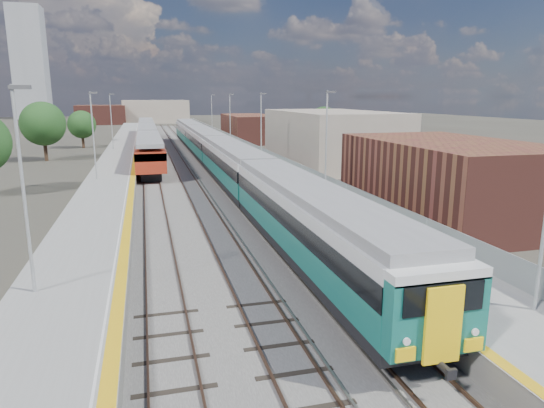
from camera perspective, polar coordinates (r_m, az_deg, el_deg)
name	(u,v)px	position (r m, az deg, el deg)	size (l,w,h in m)	color
ground	(195,163)	(61.39, -9.04, 4.78)	(320.00, 320.00, 0.00)	#47443A
ballast_bed	(175,161)	(63.68, -11.29, 5.00)	(10.50, 155.00, 0.06)	#565451
tracks	(179,159)	(65.37, -10.86, 5.27)	(8.96, 160.00, 0.17)	#4C3323
platform_right	(233,155)	(64.48, -4.59, 5.74)	(4.70, 155.00, 8.52)	slate
platform_left	(120,159)	(63.58, -17.46, 5.10)	(4.30, 155.00, 8.52)	slate
buildings	(97,87)	(149.68, -19.87, 12.80)	(72.00, 185.50, 40.00)	brown
green_train	(216,151)	(53.21, -6.61, 6.22)	(3.02, 83.89, 3.32)	black
red_train	(147,137)	(75.67, -14.44, 7.66)	(2.94, 59.65, 3.71)	black
tree_b	(43,124)	(68.69, -25.35, 8.53)	(5.55, 5.55, 7.52)	#382619
tree_c	(82,125)	(83.95, -21.48, 8.69)	(4.39, 4.39, 5.96)	#382619
tree_d	(323,122)	(80.95, 6.08, 9.63)	(4.82, 4.82, 6.53)	#382619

